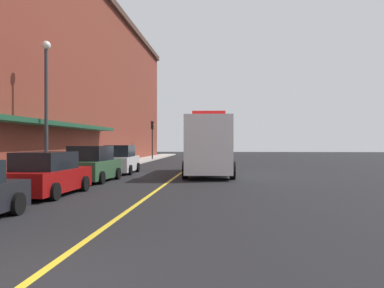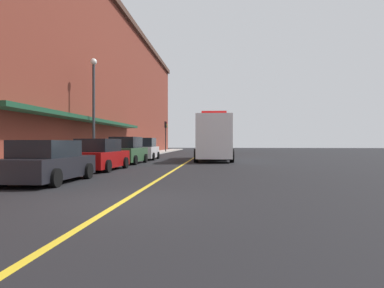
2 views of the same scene
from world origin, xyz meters
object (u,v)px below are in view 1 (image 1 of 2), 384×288
at_px(parked_car_1, 47,175).
at_px(parked_car_2, 92,165).
at_px(parking_meter_0, 52,163).
at_px(street_lamp_left, 46,95).
at_px(box_truck, 210,146).
at_px(parked_car_3, 121,160).
at_px(traffic_light_near, 152,133).
at_px(parking_meter_2, 75,160).

xyz_separation_m(parked_car_1, parked_car_2, (-0.07, 5.57, 0.08)).
bearing_deg(parking_meter_0, street_lamp_left, 131.94).
xyz_separation_m(parked_car_2, box_truck, (5.96, 5.15, 0.94)).
bearing_deg(parked_car_3, parked_car_1, 178.05).
height_order(parking_meter_0, traffic_light_near, traffic_light_near).
distance_m(box_truck, parking_meter_2, 8.38).
height_order(parked_car_2, box_truck, box_truck).
bearing_deg(parking_meter_0, box_truck, 43.68).
bearing_deg(box_truck, street_lamp_left, -52.67).
height_order(parking_meter_2, street_lamp_left, street_lamp_left).
relative_size(parked_car_2, street_lamp_left, 0.62).
height_order(box_truck, parking_meter_2, box_truck).
xyz_separation_m(parked_car_3, street_lamp_left, (-2.03, -6.71, 3.54)).
relative_size(parked_car_1, street_lamp_left, 0.66).
bearing_deg(parked_car_2, parked_car_1, -176.99).
xyz_separation_m(parked_car_3, traffic_light_near, (-1.37, 19.62, 2.29)).
height_order(parked_car_1, box_truck, box_truck).
relative_size(box_truck, parking_meter_2, 7.18).
xyz_separation_m(parking_meter_0, street_lamp_left, (-0.60, 0.67, 3.34)).
height_order(parked_car_1, street_lamp_left, street_lamp_left).
bearing_deg(parked_car_3, parked_car_2, 177.24).
distance_m(parked_car_1, box_truck, 12.27).
distance_m(parking_meter_0, parking_meter_2, 2.93).
height_order(parked_car_3, parking_meter_2, parked_car_3).
bearing_deg(parking_meter_0, parked_car_3, 79.04).
relative_size(parked_car_3, street_lamp_left, 0.63).
xyz_separation_m(parking_meter_2, traffic_light_near, (0.06, 24.06, 2.10)).
xyz_separation_m(street_lamp_left, traffic_light_near, (0.66, 26.33, -1.24)).
distance_m(parked_car_3, parking_meter_2, 4.67).
relative_size(parked_car_1, parked_car_2, 1.06).
distance_m(parked_car_1, parked_car_2, 5.57).
height_order(street_lamp_left, traffic_light_near, street_lamp_left).
bearing_deg(parked_car_2, street_lamp_left, 122.85).
height_order(parking_meter_2, traffic_light_near, traffic_light_near).
distance_m(parked_car_1, street_lamp_left, 6.05).
bearing_deg(street_lamp_left, parked_car_3, 73.18).
height_order(parking_meter_0, parking_meter_2, same).
bearing_deg(box_truck, traffic_light_near, -161.38).
distance_m(parked_car_3, street_lamp_left, 7.85).
bearing_deg(parked_car_1, box_truck, -26.66).
height_order(parked_car_1, parking_meter_2, parked_car_1).
relative_size(parked_car_2, box_truck, 0.45).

